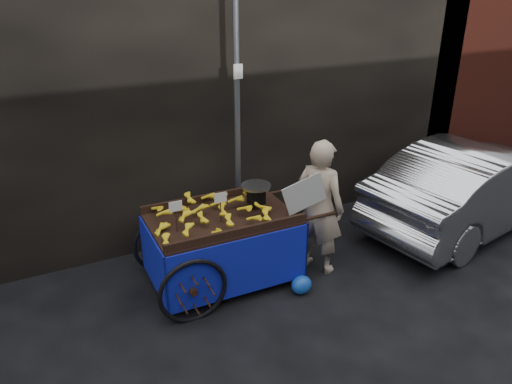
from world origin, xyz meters
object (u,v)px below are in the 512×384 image
banana_cart (218,225)px  plastic_bag (302,285)px  vendor (320,207)px  parked_car (476,184)px

banana_cart → plastic_bag: bearing=-40.1°
vendor → plastic_bag: (-0.47, -0.41, -0.76)m
banana_cart → plastic_bag: banana_cart is taller
banana_cart → parked_car: size_ratio=0.61×
banana_cart → vendor: 1.28m
vendor → plastic_bag: size_ratio=6.79×
vendor → parked_car: 2.78m
plastic_bag → banana_cart: bearing=139.0°
parked_car → plastic_bag: bearing=86.9°
plastic_bag → parked_car: 3.31m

